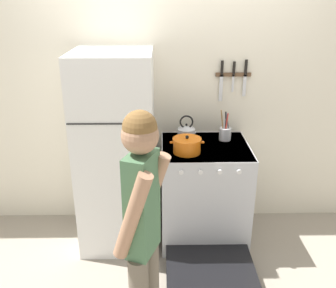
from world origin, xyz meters
TOP-DOWN VIEW (x-y plane):
  - ground_plane at (0.00, 0.00)m, footprint 14.00×14.00m
  - wall_back at (0.00, 0.03)m, footprint 10.00×0.06m
  - refrigerator at (-0.45, -0.34)m, footprint 0.62×0.71m
  - stove_range at (0.30, -0.38)m, footprint 0.74×1.39m
  - dutch_oven_pot at (0.13, -0.48)m, footprint 0.28×0.23m
  - tea_kettle at (0.15, -0.20)m, footprint 0.19×0.15m
  - utensil_jar at (0.48, -0.20)m, footprint 0.10×0.10m
  - person at (-0.17, -1.56)m, footprint 0.33×0.38m
  - wall_knife_strip at (0.56, -0.02)m, footprint 0.31×0.03m

SIDE VIEW (x-z plane):
  - ground_plane at x=0.00m, z-range 0.00..0.00m
  - stove_range at x=0.30m, z-range 0.00..0.88m
  - refrigerator at x=-0.45m, z-range 0.00..1.68m
  - person at x=-0.17m, z-range 0.11..1.68m
  - dutch_oven_pot at x=0.13m, z-range 0.87..1.02m
  - utensil_jar at x=0.48m, z-range 0.81..1.09m
  - tea_kettle at x=0.15m, z-range 0.84..1.07m
  - wall_back at x=0.00m, z-range 0.00..2.55m
  - wall_knife_strip at x=0.56m, z-range 1.25..1.61m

